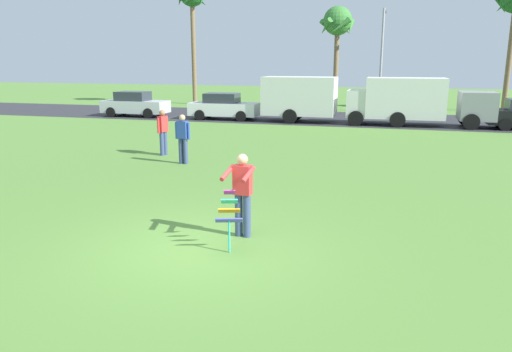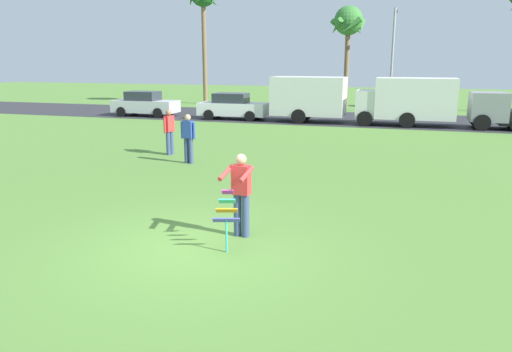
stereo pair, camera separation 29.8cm
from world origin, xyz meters
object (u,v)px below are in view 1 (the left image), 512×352
Objects in this scene: person_walker_near at (163,131)px; parked_truck_grey_van at (421,100)px; kite_held at (229,212)px; parked_truck_white_box at (313,98)px; parked_car_white at (224,107)px; palm_tree_right_near at (337,25)px; streetlight_pole at (382,54)px; parked_car_silver at (135,104)px; person_walker_far at (183,137)px; person_kite_flyer at (242,192)px.

parked_truck_grey_van is at bearing 49.69° from person_walker_near.
parked_truck_white_box is at bearing 94.62° from kite_held.
kite_held is 21.21m from parked_car_white.
streetlight_pole is at bearing -29.20° from palm_tree_right_near.
person_walker_far is at bearing -54.71° from parked_car_silver.
kite_held is 20.05m from parked_truck_white_box.
parked_car_white is 2.45× the size of person_walker_near.
parked_truck_grey_van reaches higher than kite_held.
streetlight_pole reaches higher than parked_car_white.
parked_car_silver is 0.63× the size of parked_truck_white_box.
parked_truck_white_box is 5.93m from parked_truck_grey_van.
kite_held is 23.95m from parked_car_silver.
person_walker_near is at bearing -101.00° from palm_tree_right_near.
palm_tree_right_near is at bearing 79.00° from person_walker_near.
palm_tree_right_near is at bearing 121.86° from parked_truck_grey_van.
palm_tree_right_near is 22.87m from person_walker_far.
parked_car_white is 0.63× the size of parked_truck_grey_van.
parked_car_silver is 17.12m from streetlight_pole.
person_walker_far is at bearing -101.06° from parked_truck_white_box.
parked_truck_white_box is 10.39m from palm_tree_right_near.
parked_car_white is at bearing -179.99° from parked_truck_grey_van.
kite_held is 8.24m from person_walker_far.
parked_car_silver is 6.08m from parked_car_white.
person_kite_flyer is at bearing -56.97° from person_walker_far.
parked_car_silver is 0.63× the size of parked_truck_grey_van.
person_kite_flyer is 0.41× the size of parked_car_white.
person_kite_flyer is 0.76m from kite_held.
parked_truck_white_box is (-1.65, 19.24, 0.46)m from person_kite_flyer.
parked_truck_grey_van is (4.28, 19.24, 0.46)m from person_kite_flyer.
parked_car_silver is 15.74m from person_walker_far.
kite_held is 0.64× the size of person_walker_near.
person_kite_flyer and person_walker_far have the same top height.
person_walker_far is (-2.51, -12.84, -0.48)m from parked_truck_white_box.
parked_car_white is 12.11m from palm_tree_right_near.
kite_held is 0.16× the size of parked_truck_grey_van.
parked_truck_grey_van is 15.19m from person_walker_near.
parked_truck_white_box is at bearing -115.20° from streetlight_pole.
parked_truck_grey_van is 3.88× the size of person_walker_far.
person_walker_far is at bearing -96.89° from palm_tree_right_near.
parked_car_silver is 0.60× the size of streetlight_pole.
parked_car_white is 0.61× the size of streetlight_pole.
parked_truck_grey_van is at bearing 56.70° from person_walker_far.
palm_tree_right_near reaches higher than parked_truck_grey_van.
parked_truck_grey_van is (4.31, 19.97, 0.67)m from kite_held.
person_walker_near is at bearing 123.27° from kite_held.
person_walker_far is (3.01, -12.84, 0.16)m from parked_car_white.
palm_tree_right_near is at bearing 58.50° from parked_car_white.
person_kite_flyer is 19.72m from parked_truck_grey_van.
parked_truck_grey_van is 0.96× the size of streetlight_pole.
parked_truck_grey_van is (11.45, 0.00, 0.64)m from parked_car_white.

